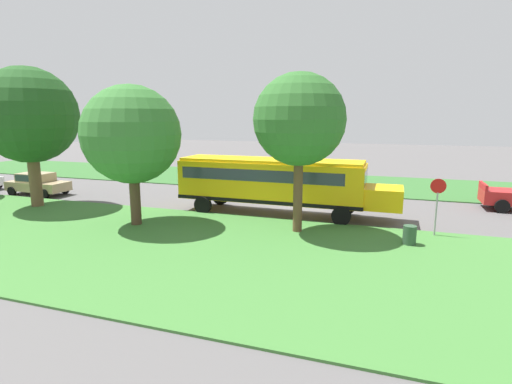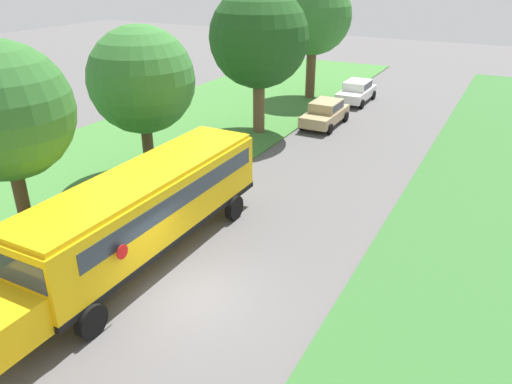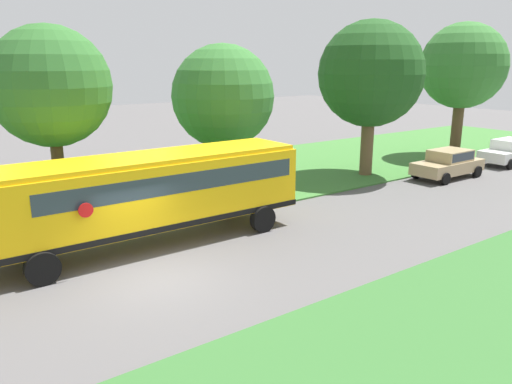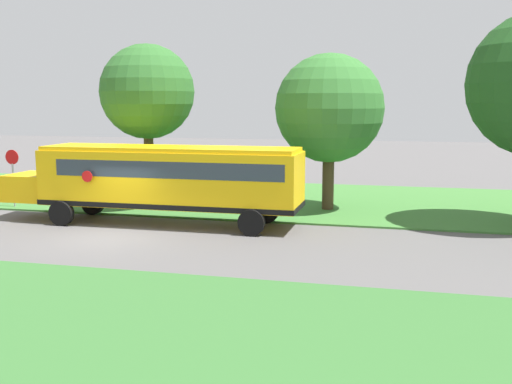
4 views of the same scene
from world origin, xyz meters
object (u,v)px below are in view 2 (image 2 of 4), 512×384
object	(u,v)px
oak_tree_beside_bus	(4,110)
oak_tree_across_road	(313,15)
car_tan_nearest	(325,112)
car_white_middle	(357,90)
school_bus	(143,209)
oak_tree_roadside_mid	(142,79)
oak_tree_far_end	(261,39)

from	to	relation	value
oak_tree_beside_bus	oak_tree_across_road	bearing A→B (deg)	90.92
car_tan_nearest	oak_tree_beside_bus	bearing A→B (deg)	-99.09
car_white_middle	car_tan_nearest	bearing A→B (deg)	-90.00
school_bus	oak_tree_roadside_mid	world-z (taller)	oak_tree_roadside_mid
school_bus	oak_tree_roadside_mid	size ratio (longest dim) A/B	1.75
school_bus	car_white_middle	world-z (taller)	school_bus
car_white_middle	oak_tree_across_road	bearing A→B (deg)	-172.50
oak_tree_roadside_mid	oak_tree_far_end	world-z (taller)	oak_tree_far_end
car_white_middle	oak_tree_across_road	world-z (taller)	oak_tree_across_road
oak_tree_roadside_mid	oak_tree_far_end	bearing A→B (deg)	79.29
car_white_middle	oak_tree_roadside_mid	bearing A→B (deg)	-104.06
car_white_middle	oak_tree_far_end	xyz separation A→B (m)	(-2.95, -9.68, 4.65)
car_tan_nearest	oak_tree_roadside_mid	world-z (taller)	oak_tree_roadside_mid
oak_tree_far_end	car_white_middle	bearing A→B (deg)	73.05
car_white_middle	oak_tree_across_road	xyz separation A→B (m)	(-3.57, -0.47, 5.14)
school_bus	car_tan_nearest	xyz separation A→B (m)	(-0.02, 17.66, -1.05)
oak_tree_beside_bus	oak_tree_across_road	xyz separation A→B (m)	(-0.42, 25.78, 0.57)
school_bus	oak_tree_roadside_mid	bearing A→B (deg)	127.62
car_tan_nearest	oak_tree_beside_bus	distance (m)	20.49
oak_tree_beside_bus	car_white_middle	bearing A→B (deg)	83.15
oak_tree_far_end	school_bus	bearing A→B (deg)	-78.43
car_white_middle	oak_tree_far_end	bearing A→B (deg)	-106.95
oak_tree_across_road	car_tan_nearest	bearing A→B (deg)	-59.52
school_bus	car_tan_nearest	bearing A→B (deg)	90.07
oak_tree_far_end	oak_tree_roadside_mid	bearing A→B (deg)	-100.71
school_bus	car_tan_nearest	distance (m)	17.69
car_tan_nearest	oak_tree_far_end	world-z (taller)	oak_tree_far_end
oak_tree_beside_bus	oak_tree_roadside_mid	distance (m)	8.17
oak_tree_beside_bus	oak_tree_far_end	bearing A→B (deg)	89.30
oak_tree_beside_bus	oak_tree_far_end	xyz separation A→B (m)	(0.20, 16.57, 0.08)
oak_tree_beside_bus	oak_tree_roadside_mid	bearing A→B (deg)	100.03
oak_tree_roadside_mid	oak_tree_across_road	distance (m)	17.85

